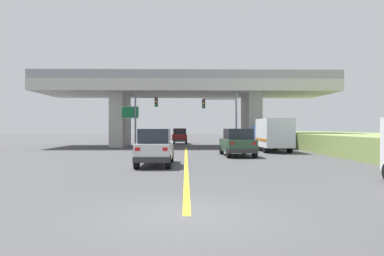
{
  "coord_description": "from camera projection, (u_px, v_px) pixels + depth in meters",
  "views": [
    {
      "loc": [
        -0.02,
        -7.98,
        2.07
      ],
      "look_at": [
        0.59,
        25.6,
        2.07
      ],
      "focal_mm": 31.93,
      "sensor_mm": 36.0,
      "label": 1
    }
  ],
  "objects": [
    {
      "name": "ground",
      "position": [
        186.0,
        146.0,
        38.8
      ],
      "size": [
        160.0,
        160.0,
        0.0
      ],
      "primitive_type": "plane",
      "color": "#424244"
    },
    {
      "name": "suv_lead",
      "position": [
        155.0,
        147.0,
        18.87
      ],
      "size": [
        1.86,
        4.64,
        2.02
      ],
      "color": "silver",
      "rests_on": "ground"
    },
    {
      "name": "traffic_signal_farside",
      "position": [
        143.0,
        112.0,
        34.45
      ],
      "size": [
        2.35,
        0.36,
        5.92
      ],
      "color": "#56595E",
      "rests_on": "ground"
    },
    {
      "name": "lane_divider_stripe",
      "position": [
        186.0,
        160.0,
        21.85
      ],
      "size": [
        0.2,
        27.74,
        0.01
      ],
      "primitive_type": "cube",
      "color": "yellow",
      "rests_on": "ground"
    },
    {
      "name": "overpass_bridge",
      "position": [
        186.0,
        95.0,
        38.8
      ],
      "size": [
        32.18,
        8.97,
        8.0
      ],
      "color": "#B7B5AD",
      "rests_on": "ground"
    },
    {
      "name": "box_truck",
      "position": [
        272.0,
        134.0,
        30.13
      ],
      "size": [
        2.33,
        6.44,
        2.87
      ],
      "color": "navy",
      "rests_on": "ground"
    },
    {
      "name": "highway_sign",
      "position": [
        130.0,
        116.0,
        35.79
      ],
      "size": [
        1.82,
        0.17,
        4.5
      ],
      "color": "#56595E",
      "rests_on": "ground"
    },
    {
      "name": "suv_crossing",
      "position": [
        237.0,
        142.0,
        25.04
      ],
      "size": [
        2.21,
        4.67,
        2.02
      ],
      "rotation": [
        0.0,
        0.0,
        0.04
      ],
      "color": "#2D4C33",
      "rests_on": "ground"
    },
    {
      "name": "traffic_signal_nearside",
      "position": [
        224.0,
        113.0,
        34.63
      ],
      "size": [
        3.57,
        0.36,
        5.59
      ],
      "color": "slate",
      "rests_on": "ground"
    },
    {
      "name": "sedan_oncoming",
      "position": [
        180.0,
        136.0,
        44.27
      ],
      "size": [
        1.91,
        4.27,
        2.02
      ],
      "color": "maroon",
      "rests_on": "ground"
    }
  ]
}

